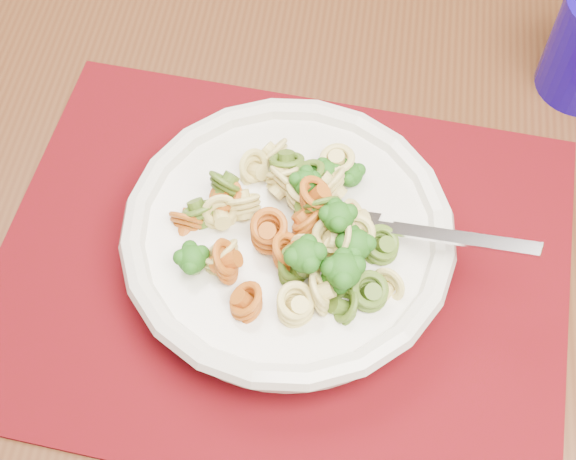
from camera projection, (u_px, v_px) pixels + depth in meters
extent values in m
cube|color=#4A2914|center=(206.00, 182.00, 0.71)|extent=(1.68, 1.30, 0.04)
cube|color=#520311|center=(281.00, 268.00, 0.64)|extent=(0.54, 0.48, 0.00)
cylinder|color=silver|center=(288.00, 253.00, 0.64)|extent=(0.11, 0.11, 0.01)
cylinder|color=silver|center=(288.00, 241.00, 0.62)|extent=(0.24, 0.24, 0.03)
torus|color=silver|center=(288.00, 231.00, 0.61)|extent=(0.26, 0.26, 0.02)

